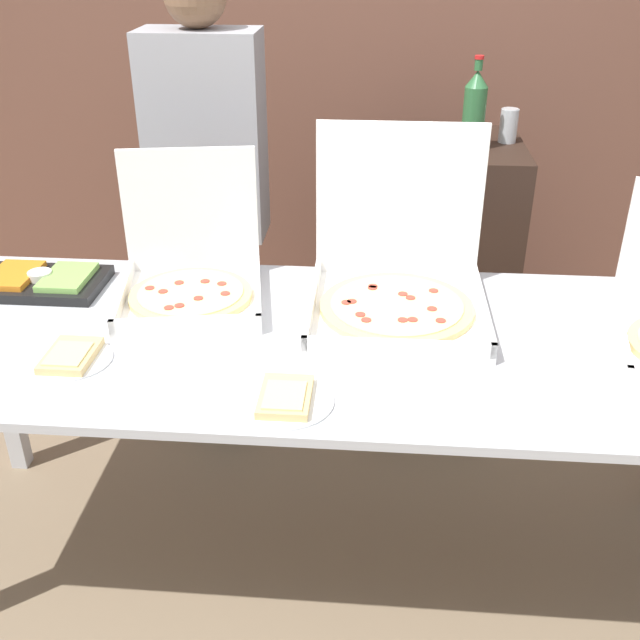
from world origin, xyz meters
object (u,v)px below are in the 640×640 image
Objects in this scene: person_guest_cap at (211,213)px; paper_plate_front_right at (71,357)px; pizza_box_near_right at (191,274)px; soda_can_silver at (509,126)px; pizza_box_near_left at (397,280)px; veggie_tray at (41,281)px; soda_bottle at (474,109)px; paper_plate_front_left at (285,398)px.

paper_plate_front_right is at bearing 80.03° from person_guest_cap.
pizza_box_near_right is 1.35m from soda_can_silver.
paper_plate_front_right is at bearing -134.85° from soda_can_silver.
paper_plate_front_right is at bearing -129.56° from pizza_box_near_right.
person_guest_cap is (-0.67, 0.57, -0.03)m from pizza_box_near_left.
veggie_tray is 1.58m from soda_bottle.
pizza_box_near_left reaches higher than paper_plate_front_left.
soda_can_silver is at bearing 64.23° from paper_plate_front_left.
paper_plate_front_left is at bearing -13.83° from paper_plate_front_right.
person_guest_cap is (0.17, 0.95, 0.05)m from paper_plate_front_right.
veggie_tray is at bearing 167.85° from pizza_box_near_right.
pizza_box_near_left reaches higher than pizza_box_near_right.
veggie_tray is at bearing 52.12° from person_guest_cap.
person_guest_cap is (-0.40, 1.09, 0.05)m from paper_plate_front_left.
veggie_tray is at bearing 146.07° from paper_plate_front_left.
pizza_box_near_left reaches higher than veggie_tray.
pizza_box_near_right is 0.94× the size of pizza_box_near_left.
soda_can_silver is 0.07× the size of person_guest_cap.
pizza_box_near_right is 0.56m from person_guest_cap.
soda_bottle is 0.19× the size of person_guest_cap.
paper_plate_front_left is 0.99m from veggie_tray.
veggie_tray is 1.17× the size of soda_bottle.
pizza_box_near_left is 1.36× the size of veggie_tray.
pizza_box_near_right is at bearing -139.85° from soda_can_silver.
pizza_box_near_left is 0.58m from paper_plate_front_left.
paper_plate_front_right is 1.79m from soda_can_silver.
veggie_tray is 0.68m from person_guest_cap.
paper_plate_front_right is 0.55× the size of veggie_tray.
soda_bottle is 2.61× the size of soda_can_silver.
soda_bottle is (0.87, 0.75, 0.33)m from pizza_box_near_right.
soda_can_silver reaches higher than paper_plate_front_left.
paper_plate_front_left is 1.16m from person_guest_cap.
pizza_box_near_left is 0.30× the size of person_guest_cap.
pizza_box_near_left is 0.99m from soda_can_silver.
veggie_tray is at bearing -151.43° from soda_bottle.
person_guest_cap is (-1.07, -0.30, -0.26)m from soda_can_silver.
soda_bottle is at bearing 70.72° from pizza_box_near_left.
veggie_tray is (-0.47, 0.02, -0.05)m from pizza_box_near_right.
veggie_tray is at bearing -150.73° from soda_can_silver.
paper_plate_front_left is at bearing -112.28° from soda_bottle.
paper_plate_front_left is 1.09× the size of paper_plate_front_right.
pizza_box_near_left is 1.59× the size of soda_bottle.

